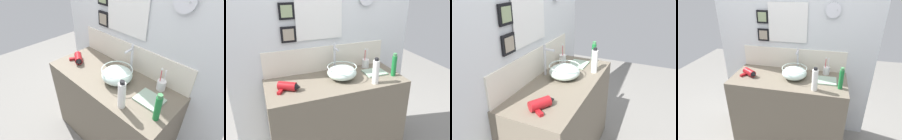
{
  "view_description": "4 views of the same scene",
  "coord_description": "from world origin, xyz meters",
  "views": [
    {
      "loc": [
        0.9,
        -0.88,
        1.83
      ],
      "look_at": [
        0.02,
        0.0,
        0.96
      ],
      "focal_mm": 28.0,
      "sensor_mm": 36.0,
      "label": 1
    },
    {
      "loc": [
        -0.65,
        -1.69,
        1.73
      ],
      "look_at": [
        0.02,
        0.0,
        0.96
      ],
      "focal_mm": 35.0,
      "sensor_mm": 36.0,
      "label": 2
    },
    {
      "loc": [
        -1.54,
        -0.7,
        1.7
      ],
      "look_at": [
        0.02,
        0.0,
        0.96
      ],
      "focal_mm": 35.0,
      "sensor_mm": 36.0,
      "label": 3
    },
    {
      "loc": [
        0.39,
        -1.66,
        1.78
      ],
      "look_at": [
        0.02,
        0.0,
        0.96
      ],
      "focal_mm": 28.0,
      "sensor_mm": 36.0,
      "label": 4
    }
  ],
  "objects": [
    {
      "name": "vanity_counter",
      "position": [
        0.0,
        0.0,
        0.43
      ],
      "size": [
        1.26,
        0.54,
        0.86
      ],
      "primitive_type": "cube",
      "color": "#6B6051",
      "rests_on": "ground"
    },
    {
      "name": "ground_plane",
      "position": [
        0.0,
        0.0,
        0.0
      ],
      "size": [
        6.0,
        6.0,
        0.0
      ],
      "primitive_type": "plane",
      "color": "gray"
    },
    {
      "name": "toothbrush_cup",
      "position": [
        0.4,
        0.19,
        0.91
      ],
      "size": [
        0.07,
        0.07,
        0.21
      ],
      "color": "white",
      "rests_on": "vanity_counter"
    },
    {
      "name": "soap_dispenser",
      "position": [
        0.55,
        -0.1,
        0.97
      ],
      "size": [
        0.05,
        0.05,
        0.22
      ],
      "color": "#197233",
      "rests_on": "vanity_counter"
    },
    {
      "name": "hand_towel",
      "position": [
        0.41,
        0.02,
        0.87
      ],
      "size": [
        0.21,
        0.17,
        0.02
      ],
      "primitive_type": "cube",
      "color": "#99B29E",
      "rests_on": "vanity_counter"
    },
    {
      "name": "glass_bowl_sink",
      "position": [
        0.07,
        0.02,
        0.93
      ],
      "size": [
        0.27,
        0.27,
        0.12
      ],
      "color": "silver",
      "rests_on": "vanity_counter"
    },
    {
      "name": "spray_bottle",
      "position": [
        0.3,
        -0.18,
        0.98
      ],
      "size": [
        0.06,
        0.06,
        0.24
      ],
      "color": "white",
      "rests_on": "vanity_counter"
    },
    {
      "name": "faucet",
      "position": [
        0.07,
        0.2,
        1.03
      ],
      "size": [
        0.02,
        0.11,
        0.29
      ],
      "color": "silver",
      "rests_on": "vanity_counter"
    },
    {
      "name": "hair_drier",
      "position": [
        -0.44,
        -0.04,
        0.9
      ],
      "size": [
        0.21,
        0.16,
        0.08
      ],
      "color": "maroon",
      "rests_on": "vanity_counter"
    },
    {
      "name": "back_panel",
      "position": [
        -0.0,
        0.3,
        1.29
      ],
      "size": [
        1.87,
        0.1,
        2.59
      ],
      "color": "silver",
      "rests_on": "ground"
    }
  ]
}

